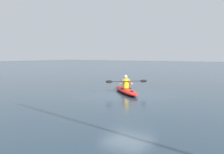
% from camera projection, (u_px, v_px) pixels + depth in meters
% --- Properties ---
extents(ground_plane, '(160.00, 160.00, 0.00)m').
position_uv_depth(ground_plane, '(128.00, 96.00, 14.65)').
color(ground_plane, '#233847').
extents(kayak, '(3.58, 3.50, 0.27)m').
position_uv_depth(kayak, '(126.00, 90.00, 15.83)').
color(kayak, red).
rests_on(kayak, ground).
extents(kayaker, '(1.70, 1.75, 0.74)m').
position_uv_depth(kayaker, '(126.00, 82.00, 15.82)').
color(kayaker, yellow).
rests_on(kayaker, kayak).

